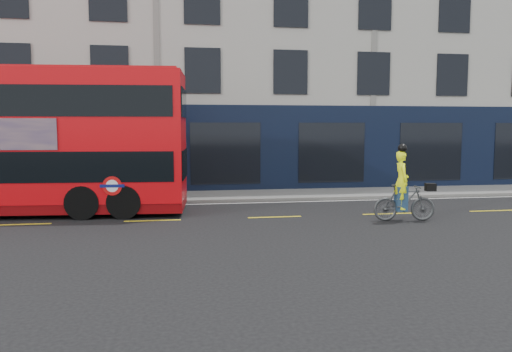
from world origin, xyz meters
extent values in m
plane|color=black|center=(0.00, 0.00, 0.00)|extent=(120.00, 120.00, 0.00)
cube|color=slate|center=(0.00, 6.50, 0.06)|extent=(60.00, 3.00, 0.12)
cube|color=slate|center=(0.00, 5.00, 0.07)|extent=(60.00, 0.12, 0.13)
cube|color=#A9A79F|center=(0.00, 13.00, 7.50)|extent=(50.00, 10.00, 15.00)
cube|color=black|center=(0.00, 7.98, 2.00)|extent=(50.00, 0.08, 4.00)
cube|color=silver|center=(0.00, 4.70, 0.00)|extent=(58.00, 0.10, 0.01)
cube|color=red|center=(-5.04, 3.55, 2.69)|extent=(12.39, 3.71, 4.38)
cube|color=#690407|center=(-5.04, 3.55, 0.33)|extent=(12.38, 3.65, 0.33)
cube|color=black|center=(-5.04, 3.55, 1.72)|extent=(11.90, 3.71, 1.00)
cube|color=black|center=(-5.04, 3.55, 3.83)|extent=(11.90, 3.71, 1.00)
cube|color=#AE0B10|center=(-5.04, 3.55, 4.91)|extent=(12.14, 3.58, 0.09)
cube|color=black|center=(1.07, 3.08, 1.72)|extent=(0.23, 2.49, 1.00)
cube|color=black|center=(1.07, 3.08, 3.83)|extent=(0.23, 2.49, 1.00)
cylinder|color=red|center=(-1.27, 1.84, 1.11)|extent=(0.62, 0.07, 0.62)
cylinder|color=white|center=(-1.27, 1.84, 1.11)|extent=(0.40, 0.05, 0.40)
cube|color=#0C1459|center=(-1.27, 1.83, 1.11)|extent=(0.78, 0.08, 0.10)
cylinder|color=black|center=(-0.83, 3.23, 0.56)|extent=(1.32, 2.90, 1.11)
cylinder|color=black|center=(-2.16, 3.33, 0.56)|extent=(1.32, 2.90, 1.11)
imported|color=#424546|center=(7.96, 0.19, 0.59)|extent=(2.02, 0.81, 1.18)
imported|color=#EFFF12|center=(7.85, 0.21, 1.32)|extent=(0.53, 0.73, 1.85)
cube|color=black|center=(8.79, 0.08, 1.09)|extent=(0.34, 0.28, 0.25)
cube|color=navy|center=(7.85, 0.21, 0.73)|extent=(0.39, 0.46, 0.78)
sphere|color=black|center=(7.85, 0.21, 2.33)|extent=(0.29, 0.29, 0.29)
camera|label=1|loc=(0.79, -14.63, 3.00)|focal=35.00mm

